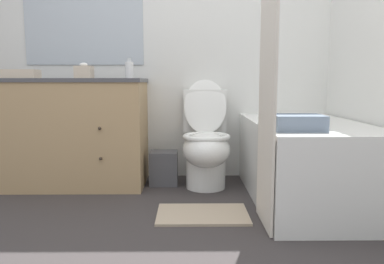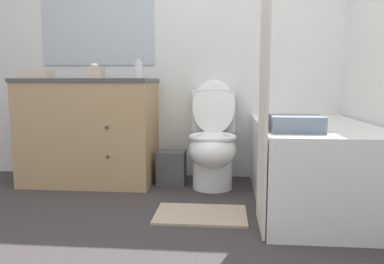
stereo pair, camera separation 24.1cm
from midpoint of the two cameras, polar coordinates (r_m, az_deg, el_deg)
name	(u,v)px [view 2 (the right image)]	position (r m, az deg, el deg)	size (l,w,h in m)	color
ground_plane	(151,262)	(1.86, -2.36, -19.31)	(14.00, 14.00, 0.00)	#383333
wall_back	(186,34)	(3.35, 1.25, 14.66)	(8.00, 0.06, 2.50)	silver
vanity_cabinet	(90,130)	(3.21, -13.23, 0.32)	(1.08, 0.59, 0.87)	tan
sink_faucet	(97,75)	(3.38, -12.35, 8.53)	(0.14, 0.12, 0.12)	silver
toilet	(213,144)	(2.99, 5.50, -1.78)	(0.37, 0.66, 0.86)	white
bathtub	(312,164)	(2.75, 20.27, -4.56)	(0.75, 1.40, 0.56)	white
shower_curtain	(264,59)	(2.15, 14.22, 10.72)	(0.01, 0.41, 1.93)	silver
wastebasket	(172,167)	(3.11, -0.89, -5.43)	(0.23, 0.19, 0.28)	#4C4C51
tissue_box	(95,72)	(3.13, -12.45, 8.90)	(0.13, 0.12, 0.12)	beige
soap_dispenser	(139,70)	(3.09, -5.93, 9.42)	(0.07, 0.07, 0.16)	white
hand_towel_folded	(36,74)	(3.20, -20.77, 8.24)	(0.25, 0.15, 0.07)	beige
bath_towel_folded	(296,124)	(2.23, 18.62, 1.18)	(0.29, 0.22, 0.09)	slate
bath_mat	(201,215)	(2.43, 4.26, -12.49)	(0.58, 0.38, 0.02)	tan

